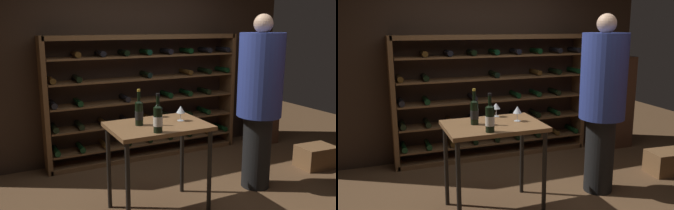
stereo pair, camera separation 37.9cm
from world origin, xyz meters
TOP-DOWN VIEW (x-y plane):
  - ground_plane at (0.00, 0.00)m, footprint 9.56×9.56m
  - back_wall at (0.00, 1.78)m, footprint 5.06×0.10m
  - wine_rack at (0.13, 1.57)m, footprint 2.83×0.32m
  - tasting_table at (-0.40, 0.02)m, footprint 0.96×0.67m
  - person_bystander_red_print at (0.88, 0.05)m, footprint 0.50×0.50m
  - wine_crate at (2.00, 0.17)m, footprint 0.50×0.37m
  - display_cabinet at (2.06, 1.35)m, footprint 0.44×0.36m
  - wine_bottle_gold_foil at (-0.58, 0.07)m, footprint 0.08×0.08m
  - wine_bottle_green_slim at (-0.52, -0.23)m, footprint 0.08×0.08m
  - wine_glass_stemmed_center at (-0.14, 0.04)m, footprint 0.09×0.09m
  - wine_glass_stemmed_right at (-0.28, 0.29)m, footprint 0.09×0.09m

SIDE VIEW (x-z plane):
  - ground_plane at x=0.00m, z-range 0.00..0.00m
  - wine_crate at x=2.00m, z-range 0.00..0.29m
  - display_cabinet at x=2.06m, z-range 0.00..1.41m
  - tasting_table at x=-0.40m, z-range 0.34..1.27m
  - wine_rack at x=0.13m, z-range -0.01..1.74m
  - wine_glass_stemmed_right at x=-0.28m, z-range 0.96..1.11m
  - wine_glass_stemmed_center at x=-0.14m, z-range 0.96..1.11m
  - wine_bottle_gold_foil at x=-0.58m, z-range 0.87..1.23m
  - wine_bottle_green_slim at x=-0.52m, z-range 0.87..1.23m
  - person_bystander_red_print at x=0.88m, z-range 0.10..2.10m
  - back_wall at x=0.00m, z-range 0.00..2.90m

